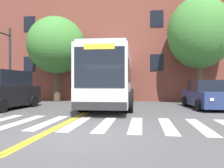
{
  "coord_description": "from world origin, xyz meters",
  "views": [
    {
      "loc": [
        1.87,
        -6.04,
        1.5
      ],
      "look_at": [
        -0.1,
        7.87,
        1.5
      ],
      "focal_mm": 35.0,
      "sensor_mm": 36.0,
      "label": 1
    }
  ],
  "objects_px": {
    "street_tree_curbside_large": "(199,33)",
    "street_tree_curbside_small": "(57,46)",
    "city_bus": "(112,79)",
    "car_black_near_lane": "(5,91)",
    "car_navy_far_lane": "(206,95)",
    "car_tan_behind_bus": "(133,88)"
  },
  "relations": [
    {
      "from": "street_tree_curbside_large",
      "to": "street_tree_curbside_small",
      "type": "bearing_deg",
      "value": 177.87
    },
    {
      "from": "city_bus",
      "to": "street_tree_curbside_large",
      "type": "height_order",
      "value": "street_tree_curbside_large"
    },
    {
      "from": "car_black_near_lane",
      "to": "car_navy_far_lane",
      "type": "height_order",
      "value": "car_black_near_lane"
    },
    {
      "from": "city_bus",
      "to": "street_tree_curbside_small",
      "type": "bearing_deg",
      "value": 150.6
    },
    {
      "from": "car_tan_behind_bus",
      "to": "street_tree_curbside_large",
      "type": "height_order",
      "value": "street_tree_curbside_large"
    },
    {
      "from": "city_bus",
      "to": "car_black_near_lane",
      "type": "xyz_separation_m",
      "value": [
        -6.03,
        -2.96,
        -0.79
      ]
    },
    {
      "from": "city_bus",
      "to": "car_tan_behind_bus",
      "type": "height_order",
      "value": "city_bus"
    },
    {
      "from": "car_navy_far_lane",
      "to": "street_tree_curbside_small",
      "type": "relative_size",
      "value": 0.64
    },
    {
      "from": "car_navy_far_lane",
      "to": "street_tree_curbside_large",
      "type": "bearing_deg",
      "value": 82.58
    },
    {
      "from": "car_black_near_lane",
      "to": "car_navy_far_lane",
      "type": "relative_size",
      "value": 1.1
    },
    {
      "from": "street_tree_curbside_large",
      "to": "car_black_near_lane",
      "type": "bearing_deg",
      "value": -156.24
    },
    {
      "from": "street_tree_curbside_small",
      "to": "car_navy_far_lane",
      "type": "bearing_deg",
      "value": -19.11
    },
    {
      "from": "city_bus",
      "to": "car_navy_far_lane",
      "type": "bearing_deg",
      "value": -8.88
    },
    {
      "from": "car_black_near_lane",
      "to": "street_tree_curbside_large",
      "type": "xyz_separation_m",
      "value": [
        12.41,
        5.46,
        4.3
      ]
    },
    {
      "from": "city_bus",
      "to": "car_black_near_lane",
      "type": "distance_m",
      "value": 6.76
    },
    {
      "from": "car_tan_behind_bus",
      "to": "city_bus",
      "type": "bearing_deg",
      "value": -97.04
    },
    {
      "from": "car_tan_behind_bus",
      "to": "street_tree_curbside_small",
      "type": "xyz_separation_m",
      "value": [
        -6.29,
        -5.87,
        3.74
      ]
    },
    {
      "from": "city_bus",
      "to": "car_tan_behind_bus",
      "type": "bearing_deg",
      "value": 82.96
    },
    {
      "from": "city_bus",
      "to": "car_tan_behind_bus",
      "type": "xyz_separation_m",
      "value": [
        1.09,
        8.8,
        -0.83
      ]
    },
    {
      "from": "street_tree_curbside_small",
      "to": "city_bus",
      "type": "bearing_deg",
      "value": -29.4
    },
    {
      "from": "city_bus",
      "to": "street_tree_curbside_small",
      "type": "relative_size",
      "value": 1.59
    },
    {
      "from": "car_navy_far_lane",
      "to": "car_tan_behind_bus",
      "type": "distance_m",
      "value": 10.87
    }
  ]
}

